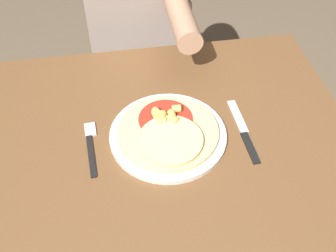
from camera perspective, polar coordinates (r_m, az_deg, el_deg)
dining_table at (r=1.06m, az=0.74°, el=-7.82°), size 0.94×0.87×0.73m
plate at (r=0.98m, az=-0.00°, el=-1.31°), size 0.29×0.29×0.01m
pizza at (r=0.97m, az=0.04°, el=-0.81°), size 0.25×0.25×0.04m
fork at (r=0.99m, az=-11.14°, el=-2.67°), size 0.03×0.18×0.00m
knife at (r=1.02m, az=10.90°, el=-0.74°), size 0.03×0.22×0.00m
person_diner at (r=1.46m, az=-4.32°, el=15.21°), size 0.35×0.52×1.20m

